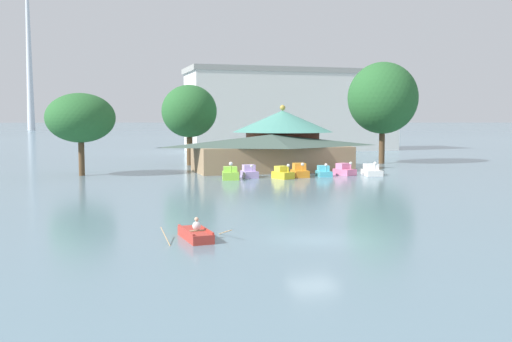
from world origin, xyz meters
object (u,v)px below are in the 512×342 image
object	(u,v)px
rowboat_with_rower	(196,234)
green_roof_pavilion	(283,134)
pedal_boat_white	(372,171)
pedal_boat_orange	(300,171)
distant_broadcast_tower	(27,2)
boathouse	(272,152)
pedal_boat_cyan	(324,172)
pedal_boat_pink	(344,170)
shoreline_tree_tall_left	(80,118)
pedal_boat_lime	(230,174)
pedal_boat_yellow	(283,174)
pedal_boat_lavender	(249,173)
shoreline_tree_mid	(189,111)
shoreline_tree_right	(383,98)
background_building_block	(292,110)

from	to	relation	value
rowboat_with_rower	green_roof_pavilion	size ratio (longest dim) A/B	0.26
rowboat_with_rower	pedal_boat_white	size ratio (longest dim) A/B	1.06
pedal_boat_orange	distant_broadcast_tower	xyz separation A→B (m)	(-48.15, 282.50, 67.44)
boathouse	pedal_boat_white	bearing A→B (deg)	-42.64
pedal_boat_cyan	pedal_boat_pink	distance (m)	2.80
pedal_boat_pink	pedal_boat_white	distance (m)	2.97
shoreline_tree_tall_left	pedal_boat_pink	bearing A→B (deg)	-15.08
rowboat_with_rower	distant_broadcast_tower	bearing A→B (deg)	0.75
pedal_boat_lime	pedal_boat_yellow	size ratio (longest dim) A/B	1.18
pedal_boat_lavender	boathouse	distance (m)	8.46
pedal_boat_lavender	pedal_boat_pink	xyz separation A→B (m)	(10.79, -0.21, -0.01)
shoreline_tree_mid	shoreline_tree_right	bearing A→B (deg)	-9.57
pedal_boat_yellow	pedal_boat_white	distance (m)	10.56
pedal_boat_lavender	boathouse	world-z (taller)	boathouse
distant_broadcast_tower	shoreline_tree_right	bearing A→B (deg)	-76.25
pedal_boat_lime	boathouse	world-z (taller)	boathouse
pedal_boat_cyan	shoreline_tree_mid	size ratio (longest dim) A/B	0.25
pedal_boat_cyan	shoreline_tree_right	bearing A→B (deg)	144.42
pedal_boat_lavender	pedal_boat_white	bearing A→B (deg)	85.44
background_building_block	distant_broadcast_tower	world-z (taller)	distant_broadcast_tower
pedal_boat_lime	shoreline_tree_tall_left	size ratio (longest dim) A/B	0.34
pedal_boat_orange	pedal_boat_cyan	xyz separation A→B (m)	(2.68, -0.20, -0.12)
shoreline_tree_right	background_building_block	xyz separation A→B (m)	(-0.38, 35.33, -1.12)
background_building_block	distant_broadcast_tower	bearing A→B (deg)	105.65
rowboat_with_rower	pedal_boat_pink	world-z (taller)	pedal_boat_pink
boathouse	distant_broadcast_tower	distance (m)	286.73
shoreline_tree_mid	shoreline_tree_right	size ratio (longest dim) A/B	0.76
rowboat_with_rower	background_building_block	bearing A→B (deg)	-28.28
pedal_boat_lime	shoreline_tree_mid	world-z (taller)	shoreline_tree_mid
background_building_block	green_roof_pavilion	bearing A→B (deg)	-111.68
rowboat_with_rower	pedal_boat_yellow	xyz separation A→B (m)	(14.35, 27.75, 0.25)
pedal_boat_lime	green_roof_pavilion	size ratio (longest dim) A/B	0.23
pedal_boat_lavender	shoreline_tree_mid	distance (m)	19.37
pedal_boat_white	pedal_boat_pink	bearing A→B (deg)	-101.00
distant_broadcast_tower	rowboat_with_rower	bearing A→B (deg)	-84.24
rowboat_with_rower	boathouse	bearing A→B (deg)	-28.70
pedal_boat_white	shoreline_tree_right	bearing A→B (deg)	158.93
rowboat_with_rower	shoreline_tree_right	xyz separation A→B (m)	(34.22, 43.34, 8.70)
boathouse	background_building_block	bearing A→B (deg)	67.10
rowboat_with_rower	pedal_boat_cyan	world-z (taller)	pedal_boat_cyan
pedal_boat_cyan	pedal_boat_yellow	bearing A→B (deg)	-66.99
rowboat_with_rower	pedal_boat_cyan	xyz separation A→B (m)	(19.42, 28.91, 0.18)
pedal_boat_white	green_roof_pavilion	distance (m)	15.10
rowboat_with_rower	shoreline_tree_mid	distance (m)	48.91
pedal_boat_orange	shoreline_tree_right	xyz separation A→B (m)	(17.48, 14.23, 8.41)
pedal_boat_orange	pedal_boat_pink	world-z (taller)	pedal_boat_orange
pedal_boat_yellow	shoreline_tree_right	bearing A→B (deg)	109.91
boathouse	pedal_boat_pink	bearing A→B (deg)	-49.10
pedal_boat_orange	shoreline_tree_mid	world-z (taller)	shoreline_tree_mid
pedal_boat_white	background_building_block	distance (m)	51.53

